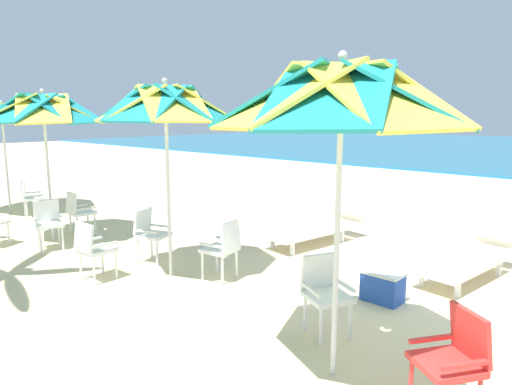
{
  "coord_description": "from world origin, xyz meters",
  "views": [
    {
      "loc": [
        2.14,
        -6.0,
        2.34
      ],
      "look_at": [
        -3.23,
        -0.24,
        1.0
      ],
      "focal_mm": 31.77,
      "sensor_mm": 36.0,
      "label": 1
    }
  ],
  "objects_px": {
    "plastic_chair_3": "(223,246)",
    "cooler_box": "(383,286)",
    "plastic_chair_7": "(79,210)",
    "plastic_chair_6": "(48,221)",
    "sun_lounger_2": "(316,228)",
    "plastic_chair_2": "(150,231)",
    "beach_umbrella_1": "(166,107)",
    "plastic_chair_8": "(30,196)",
    "beach_umbrella_0": "(341,101)",
    "sun_lounger_1": "(469,259)",
    "plastic_chair_1": "(454,356)",
    "plastic_chair_0": "(325,290)",
    "beach_umbrella_3": "(2,115)",
    "plastic_chair_4": "(93,247)",
    "beach_umbrella_2": "(43,111)"
  },
  "relations": [
    {
      "from": "plastic_chair_4",
      "to": "beach_umbrella_2",
      "type": "relative_size",
      "value": 0.31
    },
    {
      "from": "plastic_chair_8",
      "to": "sun_lounger_2",
      "type": "relative_size",
      "value": 0.39
    },
    {
      "from": "plastic_chair_0",
      "to": "plastic_chair_8",
      "type": "bearing_deg",
      "value": 179.37
    },
    {
      "from": "plastic_chair_6",
      "to": "sun_lounger_2",
      "type": "distance_m",
      "value": 4.81
    },
    {
      "from": "plastic_chair_3",
      "to": "cooler_box",
      "type": "bearing_deg",
      "value": 22.68
    },
    {
      "from": "plastic_chair_7",
      "to": "plastic_chair_6",
      "type": "bearing_deg",
      "value": -58.23
    },
    {
      "from": "plastic_chair_0",
      "to": "plastic_chair_3",
      "type": "relative_size",
      "value": 1.0
    },
    {
      "from": "beach_umbrella_3",
      "to": "sun_lounger_1",
      "type": "xyz_separation_m",
      "value": [
        9.8,
        2.89,
        -2.08
      ]
    },
    {
      "from": "plastic_chair_7",
      "to": "sun_lounger_1",
      "type": "bearing_deg",
      "value": 22.99
    },
    {
      "from": "plastic_chair_2",
      "to": "sun_lounger_2",
      "type": "bearing_deg",
      "value": 63.28
    },
    {
      "from": "beach_umbrella_1",
      "to": "beach_umbrella_2",
      "type": "xyz_separation_m",
      "value": [
        -3.21,
        -0.37,
        -0.03
      ]
    },
    {
      "from": "plastic_chair_4",
      "to": "plastic_chair_7",
      "type": "bearing_deg",
      "value": 158.1
    },
    {
      "from": "beach_umbrella_0",
      "to": "sun_lounger_1",
      "type": "height_order",
      "value": "beach_umbrella_0"
    },
    {
      "from": "plastic_chair_2",
      "to": "sun_lounger_2",
      "type": "height_order",
      "value": "plastic_chair_2"
    },
    {
      "from": "beach_umbrella_1",
      "to": "plastic_chair_4",
      "type": "relative_size",
      "value": 3.3
    },
    {
      "from": "plastic_chair_7",
      "to": "sun_lounger_2",
      "type": "xyz_separation_m",
      "value": [
        3.78,
        2.71,
        -0.22
      ]
    },
    {
      "from": "plastic_chair_4",
      "to": "cooler_box",
      "type": "bearing_deg",
      "value": 32.38
    },
    {
      "from": "beach_umbrella_2",
      "to": "plastic_chair_2",
      "type": "bearing_deg",
      "value": 12.65
    },
    {
      "from": "sun_lounger_2",
      "to": "plastic_chair_2",
      "type": "bearing_deg",
      "value": -116.72
    },
    {
      "from": "beach_umbrella_1",
      "to": "plastic_chair_7",
      "type": "xyz_separation_m",
      "value": [
        -3.2,
        0.15,
        -1.97
      ]
    },
    {
      "from": "beach_umbrella_1",
      "to": "sun_lounger_1",
      "type": "height_order",
      "value": "beach_umbrella_1"
    },
    {
      "from": "plastic_chair_1",
      "to": "plastic_chair_3",
      "type": "relative_size",
      "value": 1.0
    },
    {
      "from": "beach_umbrella_0",
      "to": "plastic_chair_3",
      "type": "relative_size",
      "value": 3.31
    },
    {
      "from": "plastic_chair_3",
      "to": "plastic_chair_2",
      "type": "bearing_deg",
      "value": -171.17
    },
    {
      "from": "sun_lounger_2",
      "to": "beach_umbrella_1",
      "type": "bearing_deg",
      "value": -101.43
    },
    {
      "from": "plastic_chair_6",
      "to": "plastic_chair_1",
      "type": "bearing_deg",
      "value": 1.83
    },
    {
      "from": "plastic_chair_7",
      "to": "plastic_chair_2",
      "type": "bearing_deg",
      "value": 0.48
    },
    {
      "from": "plastic_chair_0",
      "to": "beach_umbrella_2",
      "type": "height_order",
      "value": "beach_umbrella_2"
    },
    {
      "from": "plastic_chair_1",
      "to": "plastic_chair_2",
      "type": "distance_m",
      "value": 5.03
    },
    {
      "from": "plastic_chair_3",
      "to": "beach_umbrella_3",
      "type": "relative_size",
      "value": 0.32
    },
    {
      "from": "plastic_chair_0",
      "to": "plastic_chair_8",
      "type": "xyz_separation_m",
      "value": [
        -8.25,
        0.09,
        0.0
      ]
    },
    {
      "from": "plastic_chair_4",
      "to": "plastic_chair_1",
      "type": "bearing_deg",
      "value": 5.46
    },
    {
      "from": "plastic_chair_3",
      "to": "plastic_chair_0",
      "type": "bearing_deg",
      "value": -10.55
    },
    {
      "from": "cooler_box",
      "to": "beach_umbrella_2",
      "type": "bearing_deg",
      "value": -164.69
    },
    {
      "from": "beach_umbrella_1",
      "to": "plastic_chair_8",
      "type": "height_order",
      "value": "beach_umbrella_1"
    },
    {
      "from": "plastic_chair_1",
      "to": "cooler_box",
      "type": "height_order",
      "value": "plastic_chair_1"
    },
    {
      "from": "plastic_chair_1",
      "to": "plastic_chair_2",
      "type": "xyz_separation_m",
      "value": [
        -5.0,
        0.59,
        0.0
      ]
    },
    {
      "from": "plastic_chair_6",
      "to": "sun_lounger_2",
      "type": "height_order",
      "value": "plastic_chair_6"
    },
    {
      "from": "plastic_chair_2",
      "to": "plastic_chair_4",
      "type": "xyz_separation_m",
      "value": [
        0.15,
        -1.06,
        0.0
      ]
    },
    {
      "from": "beach_umbrella_3",
      "to": "plastic_chair_8",
      "type": "distance_m",
      "value": 2.11
    },
    {
      "from": "beach_umbrella_0",
      "to": "plastic_chair_2",
      "type": "distance_m",
      "value": 4.52
    },
    {
      "from": "plastic_chair_0",
      "to": "beach_umbrella_1",
      "type": "height_order",
      "value": "beach_umbrella_1"
    },
    {
      "from": "plastic_chair_3",
      "to": "cooler_box",
      "type": "distance_m",
      "value": 2.24
    },
    {
      "from": "sun_lounger_1",
      "to": "plastic_chair_8",
      "type": "bearing_deg",
      "value": -162.53
    },
    {
      "from": "plastic_chair_3",
      "to": "beach_umbrella_0",
      "type": "bearing_deg",
      "value": -21.12
    },
    {
      "from": "plastic_chair_0",
      "to": "beach_umbrella_0",
      "type": "bearing_deg",
      "value": -49.2
    },
    {
      "from": "plastic_chair_2",
      "to": "plastic_chair_3",
      "type": "bearing_deg",
      "value": 8.83
    },
    {
      "from": "beach_umbrella_2",
      "to": "plastic_chair_7",
      "type": "distance_m",
      "value": 2.0
    },
    {
      "from": "plastic_chair_1",
      "to": "beach_umbrella_3",
      "type": "distance_m",
      "value": 10.92
    },
    {
      "from": "sun_lounger_1",
      "to": "sun_lounger_2",
      "type": "relative_size",
      "value": 1.0
    }
  ]
}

